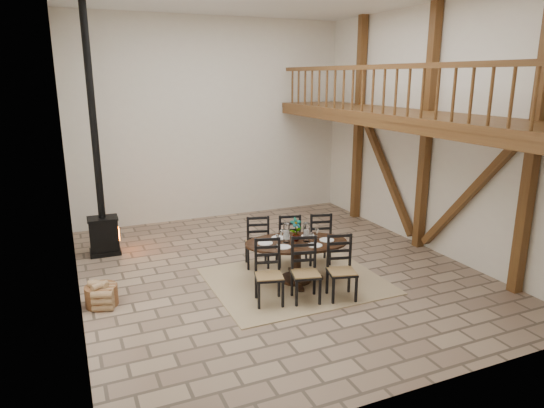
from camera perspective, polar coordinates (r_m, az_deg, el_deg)
name	(u,v)px	position (r m, az deg, el deg)	size (l,w,h in m)	color
ground	(276,270)	(9.35, 0.51, -7.73)	(8.00, 8.00, 0.00)	#9C8268
room_shell	(335,108)	(9.20, 7.46, 11.14)	(7.02, 8.02, 5.01)	white
rug	(296,281)	(8.86, 2.81, -9.01)	(3.00, 2.50, 0.02)	tan
dining_table	(296,261)	(8.71, 2.84, -6.66)	(2.12, 2.39, 1.18)	black
wood_stove	(101,201)	(10.40, -19.50, 0.36)	(0.62, 0.49, 5.00)	black
log_basket	(101,295)	(8.39, -19.43, -10.02)	(0.51, 0.51, 0.42)	brown
log_stack	(105,297)	(8.33, -19.06, -10.29)	(0.45, 0.52, 0.33)	#9C7257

